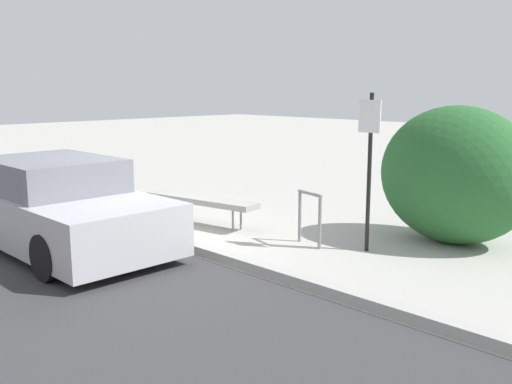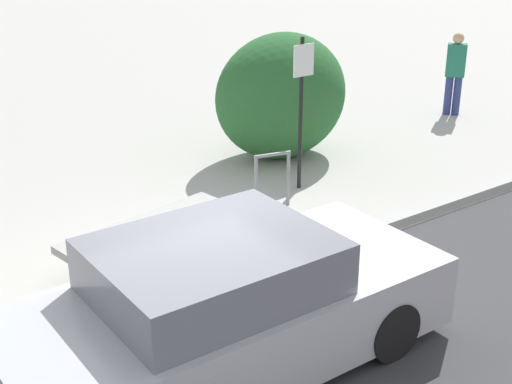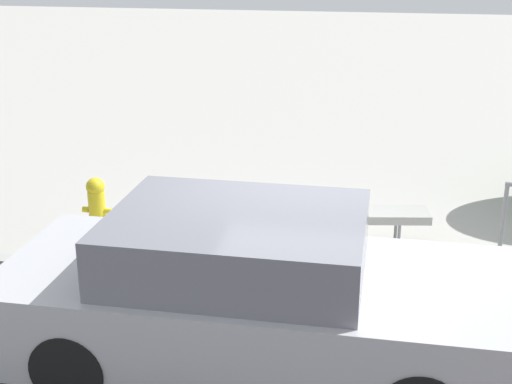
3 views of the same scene
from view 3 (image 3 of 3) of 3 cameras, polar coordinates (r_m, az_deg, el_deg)
name	(u,v)px [view 3 (image 3 of 3)]	position (r m, az deg, el deg)	size (l,w,h in m)	color
ground_plane	(325,296)	(7.27, 5.56, -8.31)	(60.00, 60.00, 0.00)	#ADAAA3
curb	(325,291)	(7.24, 5.58, -7.85)	(60.00, 0.20, 0.13)	#A8A8A3
bench	(329,215)	(8.15, 5.84, -1.82)	(2.30, 0.78, 0.48)	gray
fire_hydrant	(97,207)	(8.62, -12.61, -1.14)	(0.36, 0.22, 0.77)	gold
parked_car_near	(254,296)	(5.91, -0.20, -8.31)	(4.22, 1.80, 1.34)	black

